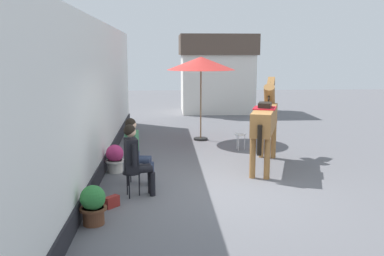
# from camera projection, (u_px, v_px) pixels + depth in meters

# --- Properties ---
(ground_plane) EXTENTS (40.00, 40.00, 0.00)m
(ground_plane) POSITION_uv_depth(u_px,v_px,m) (203.00, 155.00, 11.40)
(ground_plane) COLOR slate
(pub_facade_wall) EXTENTS (0.34, 14.00, 3.40)m
(pub_facade_wall) POSITION_uv_depth(u_px,v_px,m) (95.00, 105.00, 9.50)
(pub_facade_wall) COLOR white
(pub_facade_wall) RESTS_ON ground_plane
(distant_cottage) EXTENTS (3.40, 2.60, 3.50)m
(distant_cottage) POSITION_uv_depth(u_px,v_px,m) (217.00, 73.00, 19.48)
(distant_cottage) COLOR silver
(distant_cottage) RESTS_ON ground_plane
(seated_visitor_near) EXTENTS (0.61, 0.48, 1.39)m
(seated_visitor_near) POSITION_uv_depth(u_px,v_px,m) (135.00, 156.00, 7.98)
(seated_visitor_near) COLOR black
(seated_visitor_near) RESTS_ON ground_plane
(seated_visitor_far) EXTENTS (0.61, 0.49, 1.39)m
(seated_visitor_far) POSITION_uv_depth(u_px,v_px,m) (135.00, 148.00, 8.71)
(seated_visitor_far) COLOR #194C99
(seated_visitor_far) RESTS_ON ground_plane
(saddled_horse_center) EXTENTS (1.21, 2.89, 2.06)m
(saddled_horse_center) POSITION_uv_depth(u_px,v_px,m) (265.00, 118.00, 10.09)
(saddled_horse_center) COLOR #9E6B38
(saddled_horse_center) RESTS_ON ground_plane
(flower_planter_near) EXTENTS (0.43, 0.43, 0.64)m
(flower_planter_near) POSITION_uv_depth(u_px,v_px,m) (93.00, 204.00, 6.72)
(flower_planter_near) COLOR brown
(flower_planter_near) RESTS_ON ground_plane
(flower_planter_far) EXTENTS (0.43, 0.43, 0.64)m
(flower_planter_far) POSITION_uv_depth(u_px,v_px,m) (115.00, 158.00, 9.68)
(flower_planter_far) COLOR beige
(flower_planter_far) RESTS_ON ground_plane
(cafe_parasol) EXTENTS (2.10, 2.10, 2.58)m
(cafe_parasol) POSITION_uv_depth(u_px,v_px,m) (201.00, 64.00, 12.95)
(cafe_parasol) COLOR black
(cafe_parasol) RESTS_ON ground_plane
(spare_stool_white) EXTENTS (0.32, 0.32, 0.46)m
(spare_stool_white) POSITION_uv_depth(u_px,v_px,m) (240.00, 136.00, 11.92)
(spare_stool_white) COLOR white
(spare_stool_white) RESTS_ON ground_plane
(satchel_bag) EXTENTS (0.28, 0.29, 0.20)m
(satchel_bag) POSITION_uv_depth(u_px,v_px,m) (112.00, 202.00, 7.50)
(satchel_bag) COLOR maroon
(satchel_bag) RESTS_ON ground_plane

